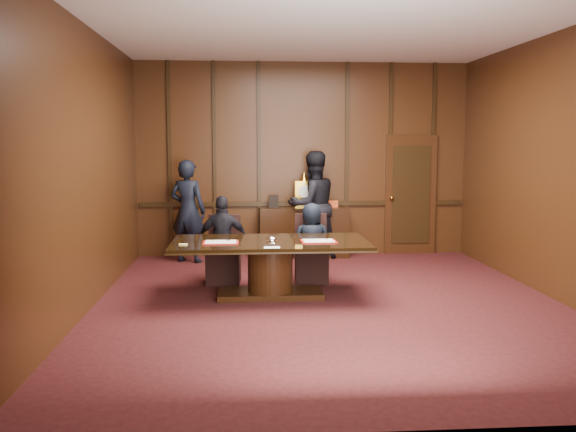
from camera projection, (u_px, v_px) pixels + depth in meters
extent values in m
plane|color=black|center=(329.00, 304.00, 7.83)|extent=(7.00, 7.00, 0.00)
plane|color=silver|center=(331.00, 24.00, 7.41)|extent=(7.00, 7.00, 0.00)
cube|color=black|center=(303.00, 160.00, 11.09)|extent=(6.00, 0.04, 3.50)
cube|color=black|center=(403.00, 188.00, 4.16)|extent=(6.00, 0.04, 3.50)
cube|color=black|center=(86.00, 168.00, 7.40)|extent=(0.04, 7.00, 3.50)
cube|color=black|center=(561.00, 167.00, 7.84)|extent=(0.04, 7.00, 3.50)
cube|color=black|center=(303.00, 204.00, 11.16)|extent=(5.90, 0.05, 0.08)
cube|color=black|center=(410.00, 195.00, 11.27)|extent=(0.95, 0.06, 2.20)
sphere|color=gold|center=(392.00, 198.00, 11.18)|extent=(0.08, 0.08, 0.08)
cube|color=black|center=(304.00, 232.00, 11.01)|extent=(1.60, 0.45, 0.90)
cube|color=black|center=(265.00, 256.00, 11.01)|extent=(0.12, 0.40, 0.06)
cube|color=black|center=(342.00, 254.00, 11.11)|extent=(0.12, 0.40, 0.06)
cube|color=gold|center=(304.00, 194.00, 10.92)|extent=(0.34, 0.18, 0.48)
cylinder|color=white|center=(305.00, 191.00, 10.82)|extent=(0.22, 0.03, 0.22)
cone|color=gold|center=(304.00, 176.00, 10.89)|extent=(0.14, 0.14, 0.16)
cube|color=black|center=(274.00, 201.00, 10.92)|extent=(0.18, 0.04, 0.22)
cube|color=#E3431A|center=(332.00, 204.00, 11.00)|extent=(0.22, 0.12, 0.12)
cube|color=black|center=(270.00, 294.00, 8.19)|extent=(1.40, 0.60, 0.08)
cylinder|color=black|center=(270.00, 268.00, 8.15)|extent=(0.60, 0.60, 0.62)
cube|color=black|center=(270.00, 244.00, 8.11)|extent=(2.62, 1.32, 0.02)
cube|color=black|center=(270.00, 243.00, 8.11)|extent=(2.60, 1.30, 0.06)
cube|color=#AF1810|center=(221.00, 243.00, 7.93)|extent=(0.46, 0.33, 0.01)
cube|color=white|center=(221.00, 242.00, 7.93)|extent=(0.40, 0.28, 0.01)
cube|color=#AF1810|center=(318.00, 241.00, 8.02)|extent=(0.47, 0.34, 0.01)
cube|color=white|center=(318.00, 241.00, 8.02)|extent=(0.41, 0.29, 0.01)
cube|color=white|center=(272.00, 246.00, 7.66)|extent=(0.20, 0.14, 0.01)
ellipsoid|color=white|center=(272.00, 241.00, 7.65)|extent=(0.13, 0.13, 0.10)
cube|color=#EED374|center=(183.00, 244.00, 7.77)|extent=(0.11, 0.08, 0.01)
cube|color=black|center=(224.00, 268.00, 8.96)|extent=(0.51, 0.51, 0.46)
cube|color=black|center=(225.00, 233.00, 9.11)|extent=(0.48, 0.09, 0.55)
cylinder|color=black|center=(209.00, 278.00, 8.77)|extent=(0.04, 0.04, 0.23)
cylinder|color=black|center=(237.00, 272.00, 9.19)|extent=(0.04, 0.04, 0.23)
cube|color=black|center=(311.00, 266.00, 9.06)|extent=(0.50, 0.50, 0.46)
cube|color=black|center=(311.00, 232.00, 9.21)|extent=(0.48, 0.08, 0.55)
cylinder|color=black|center=(299.00, 277.00, 8.86)|extent=(0.04, 0.04, 0.23)
cylinder|color=black|center=(323.00, 271.00, 9.29)|extent=(0.04, 0.04, 0.23)
imported|color=black|center=(223.00, 240.00, 8.86)|extent=(0.78, 0.36, 1.29)
imported|color=black|center=(312.00, 243.00, 8.97)|extent=(0.61, 0.42, 1.19)
imported|color=black|center=(188.00, 211.00, 10.48)|extent=(0.76, 0.63, 1.77)
imported|color=black|center=(313.00, 205.00, 10.80)|extent=(1.13, 1.01, 1.91)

